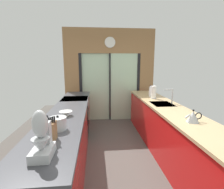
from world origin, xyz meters
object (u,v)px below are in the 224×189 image
mixing_bowl (66,113)px  kettle (193,117)px  soap_bottle_far (150,92)px  knife_block (52,131)px  oven_range (76,118)px  stock_pot (58,123)px  paper_towel_roll (154,92)px  stand_mixer (42,139)px

mixing_bowl → kettle: kettle is taller
soap_bottle_far → knife_block: bearing=-128.8°
soap_bottle_far → oven_range: bearing=-178.2°
stock_pot → kettle: 1.78m
paper_towel_roll → soap_bottle_far: bearing=90.0°
mixing_bowl → soap_bottle_far: size_ratio=0.71×
knife_block → stand_mixer: stand_mixer is taller
oven_range → stock_pot: 1.94m
stock_pot → mixing_bowl: bearing=90.0°
paper_towel_roll → mixing_bowl: bearing=-147.4°
soap_bottle_far → stand_mixer: bearing=-125.2°
mixing_bowl → stock_pot: stock_pot is taller
oven_range → knife_block: (0.02, -2.15, 0.57)m
oven_range → paper_towel_roll: paper_towel_roll is taller
paper_towel_roll → oven_range: bearing=174.4°
knife_block → oven_range: bearing=90.5°
oven_range → soap_bottle_far: soap_bottle_far is taller
oven_range → kettle: bearing=-44.5°
mixing_bowl → oven_range: bearing=90.8°
mixing_bowl → kettle: (1.78, -0.45, 0.04)m
oven_range → kettle: size_ratio=3.77×
mixing_bowl → stock_pot: 0.55m
stock_pot → paper_towel_roll: bearing=43.5°
stock_pot → paper_towel_roll: (1.78, 1.69, 0.06)m
knife_block → paper_towel_roll: paper_towel_roll is taller
soap_bottle_far → stock_pot: bearing=-132.8°
mixing_bowl → paper_towel_roll: size_ratio=0.63×
knife_block → stand_mixer: (0.00, -0.32, 0.06)m
kettle → mixing_bowl: bearing=165.7°
kettle → knife_block: bearing=-167.8°
mixing_bowl → kettle: size_ratio=0.82×
oven_range → mixing_bowl: (0.02, -1.32, 0.50)m
stand_mixer → paper_towel_roll: 2.90m
oven_range → soap_bottle_far: (1.80, 0.06, 0.59)m
soap_bottle_far → paper_towel_roll: 0.23m
knife_block → soap_bottle_far: 2.84m
mixing_bowl → stand_mixer: 1.16m
oven_range → stand_mixer: stand_mixer is taller
mixing_bowl → soap_bottle_far: (1.78, 1.37, 0.08)m
stand_mixer → knife_block: bearing=90.0°
mixing_bowl → stock_pot: (0.00, -0.55, 0.04)m
knife_block → mixing_bowl: bearing=90.0°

